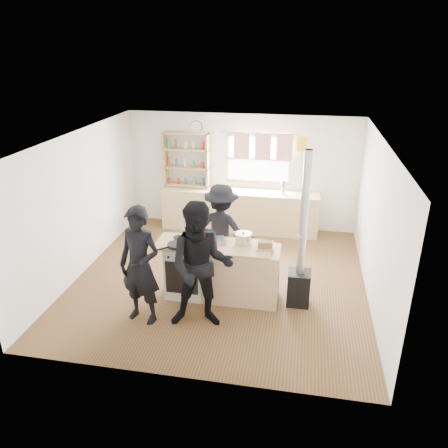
{
  "coord_description": "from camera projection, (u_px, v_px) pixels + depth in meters",
  "views": [
    {
      "loc": [
        1.3,
        -6.62,
        3.9
      ],
      "look_at": [
        0.09,
        -0.1,
        1.1
      ],
      "focal_mm": 35.0,
      "sensor_mm": 36.0,
      "label": 1
    }
  ],
  "objects": [
    {
      "name": "skillet_greens",
      "position": [
        177.0,
        245.0,
        6.79
      ],
      "size": [
        0.41,
        0.41,
        0.05
      ],
      "color": "black",
      "rests_on": "cooking_island"
    },
    {
      "name": "shelving_unit",
      "position": [
        186.0,
        159.0,
        9.47
      ],
      "size": [
        1.0,
        0.28,
        1.2
      ],
      "color": "tan",
      "rests_on": "back_counter"
    },
    {
      "name": "roast_tray",
      "position": [
        215.0,
        241.0,
        6.92
      ],
      "size": [
        0.39,
        0.35,
        0.06
      ],
      "color": "silver",
      "rests_on": "cooking_island"
    },
    {
      "name": "ground",
      "position": [
        220.0,
        279.0,
        7.73
      ],
      "size": [
        5.0,
        5.0,
        0.01
      ],
      "primitive_type": "cube",
      "color": "brown",
      "rests_on": "ground"
    },
    {
      "name": "person_far",
      "position": [
        221.0,
        229.0,
        7.69
      ],
      "size": [
        1.12,
        0.72,
        1.65
      ],
      "primitive_type": "imported",
      "rotation": [
        0.0,
        0.0,
        3.04
      ],
      "color": "black",
      "rests_on": "ground"
    },
    {
      "name": "back_counter",
      "position": [
        239.0,
        211.0,
        9.57
      ],
      "size": [
        3.4,
        0.55,
        0.9
      ],
      "primitive_type": "cube",
      "color": "#D0B57D",
      "rests_on": "ground"
    },
    {
      "name": "thermos",
      "position": [
        283.0,
        188.0,
        9.18
      ],
      "size": [
        0.1,
        0.1,
        0.27
      ],
      "primitive_type": "cylinder",
      "color": "silver",
      "rests_on": "back_counter"
    },
    {
      "name": "person_near_right",
      "position": [
        201.0,
        267.0,
        6.14
      ],
      "size": [
        1.03,
        0.86,
        1.91
      ],
      "primitive_type": "imported",
      "rotation": [
        0.0,
        0.0,
        0.16
      ],
      "color": "black",
      "rests_on": "ground"
    },
    {
      "name": "stockpot_counter",
      "position": [
        243.0,
        238.0,
        6.87
      ],
      "size": [
        0.27,
        0.27,
        0.2
      ],
      "color": "silver",
      "rests_on": "cooking_island"
    },
    {
      "name": "person_near_left",
      "position": [
        140.0,
        266.0,
        6.28
      ],
      "size": [
        0.74,
        0.57,
        1.8
      ],
      "primitive_type": "imported",
      "rotation": [
        0.0,
        0.0,
        -0.23
      ],
      "color": "black",
      "rests_on": "ground"
    },
    {
      "name": "bread_board",
      "position": [
        265.0,
        246.0,
        6.72
      ],
      "size": [
        0.31,
        0.24,
        0.12
      ],
      "color": "tan",
      "rests_on": "cooking_island"
    },
    {
      "name": "stockpot_stove",
      "position": [
        194.0,
        236.0,
        6.97
      ],
      "size": [
        0.22,
        0.22,
        0.18
      ],
      "color": "silver",
      "rests_on": "cooking_island"
    },
    {
      "name": "cooking_island",
      "position": [
        222.0,
        271.0,
        7.03
      ],
      "size": [
        1.97,
        0.64,
        0.93
      ],
      "color": "white",
      "rests_on": "ground"
    },
    {
      "name": "flue_heater",
      "position": [
        300.0,
        268.0,
        6.77
      ],
      "size": [
        0.35,
        0.35,
        2.5
      ],
      "color": "black",
      "rests_on": "ground"
    }
  ]
}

